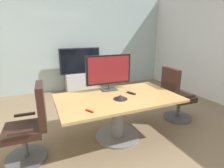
{
  "coord_description": "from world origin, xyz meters",
  "views": [
    {
      "loc": [
        -1.14,
        -2.54,
        1.73
      ],
      "look_at": [
        0.03,
        0.17,
        0.88
      ],
      "focal_mm": 28.54,
      "sensor_mm": 36.0,
      "label": 1
    }
  ],
  "objects": [
    {
      "name": "office_chair_left",
      "position": [
        -1.31,
        -0.11,
        0.46
      ],
      "size": [
        0.61,
        0.58,
        1.09
      ],
      "rotation": [
        0.0,
        0.0,
        -1.63
      ],
      "color": "#4C4C51",
      "rests_on": "ground"
    },
    {
      "name": "whiteboard_marker",
      "position": [
        -0.56,
        -0.44,
        0.74
      ],
      "size": [
        0.08,
        0.12,
        0.02
      ],
      "primitive_type": "cube",
      "rotation": [
        0.0,
        0.0,
        -1.08
      ],
      "color": "red",
      "rests_on": "conference_table"
    },
    {
      "name": "ground_plane",
      "position": [
        0.0,
        0.0,
        0.0
      ],
      "size": [
        7.15,
        7.15,
        0.0
      ],
      "primitive_type": "plane",
      "color": "#7A664C"
    },
    {
      "name": "conference_phone",
      "position": [
        0.02,
        -0.19,
        0.76
      ],
      "size": [
        0.22,
        0.22,
        0.07
      ],
      "color": "black",
      "rests_on": "conference_table"
    },
    {
      "name": "tv_monitor",
      "position": [
        0.03,
        0.32,
        1.09
      ],
      "size": [
        0.84,
        0.18,
        0.64
      ],
      "color": "#333338",
      "rests_on": "conference_table"
    },
    {
      "name": "conference_table",
      "position": [
        0.03,
        -0.08,
        0.55
      ],
      "size": [
        1.96,
        1.13,
        0.73
      ],
      "color": "#B2894C",
      "rests_on": "ground"
    },
    {
      "name": "office_chair_right",
      "position": [
        1.37,
        0.04,
        0.46
      ],
      "size": [
        0.6,
        0.58,
        1.09
      ],
      "rotation": [
        0.0,
        0.0,
        1.53
      ],
      "color": "#4C4C51",
      "rests_on": "ground"
    },
    {
      "name": "wall_display_unit",
      "position": [
        0.08,
        2.69,
        0.44
      ],
      "size": [
        1.2,
        0.36,
        1.31
      ],
      "color": "#B7BABC",
      "rests_on": "ground"
    },
    {
      "name": "remote_control",
      "position": [
        0.3,
        -0.02,
        0.74
      ],
      "size": [
        0.11,
        0.18,
        0.02
      ],
      "primitive_type": "cube",
      "rotation": [
        0.0,
        0.0,
        0.36
      ],
      "color": "black",
      "rests_on": "conference_table"
    },
    {
      "name": "wall_back_glass_partition",
      "position": [
        0.0,
        3.05,
        1.43
      ],
      "size": [
        6.15,
        0.1,
        2.86
      ],
      "primitive_type": "cube",
      "color": "#9EB2B7",
      "rests_on": "ground"
    }
  ]
}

